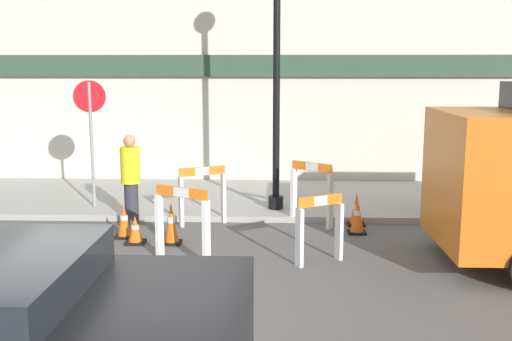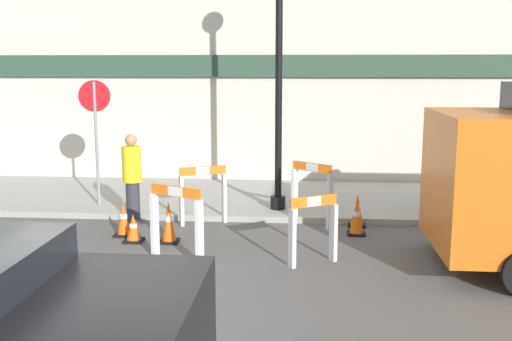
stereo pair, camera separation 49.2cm
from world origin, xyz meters
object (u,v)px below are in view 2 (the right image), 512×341
stop_sign (96,123)px  streetlamp_post (279,27)px  person_pedestrian (436,164)px  person_worker (132,176)px

stop_sign → streetlamp_post: bearing=169.3°
stop_sign → person_pedestrian: stop_sign is taller
person_worker → streetlamp_post: bearing=31.6°
person_worker → person_pedestrian: bearing=21.2°
streetlamp_post → stop_sign: (-3.51, 0.03, -1.77)m
stop_sign → person_worker: stop_sign is taller
stop_sign → person_worker: 1.59m
streetlamp_post → person_pedestrian: (2.91, -0.03, -2.47)m
streetlamp_post → person_pedestrian: bearing=-0.6°
stop_sign → person_worker: bearing=125.7°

